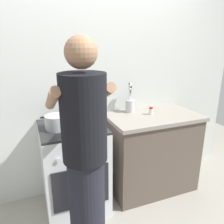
# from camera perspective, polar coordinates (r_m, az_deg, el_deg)

# --- Properties ---
(ground) EXTENTS (6.00, 6.00, 0.00)m
(ground) POSITION_cam_1_polar(r_m,az_deg,el_deg) (2.55, -0.07, -22.93)
(ground) COLOR gray
(back_wall) EXTENTS (3.20, 0.10, 2.50)m
(back_wall) POSITION_cam_1_polar(r_m,az_deg,el_deg) (2.51, 0.02, 8.30)
(back_wall) COLOR silver
(back_wall) RESTS_ON ground
(countertop) EXTENTS (1.00, 0.60, 0.90)m
(countertop) POSITION_cam_1_polar(r_m,az_deg,el_deg) (2.61, 10.17, -10.10)
(countertop) COLOR brown
(countertop) RESTS_ON ground
(stove_range) EXTENTS (0.60, 0.62, 0.90)m
(stove_range) POSITION_cam_1_polar(r_m,az_deg,el_deg) (2.32, -9.78, -13.99)
(stove_range) COLOR silver
(stove_range) RESTS_ON ground
(pot) EXTENTS (0.27, 0.20, 0.13)m
(pot) POSITION_cam_1_polar(r_m,az_deg,el_deg) (2.06, -14.20, -2.55)
(pot) COLOR #B2B2B7
(pot) RESTS_ON stove_range
(mixing_bowl) EXTENTS (0.29, 0.29, 0.10)m
(mixing_bowl) POSITION_cam_1_polar(r_m,az_deg,el_deg) (2.11, -6.66, -1.90)
(mixing_bowl) COLOR #B7B7BC
(mixing_bowl) RESTS_ON stove_range
(utensil_crock) EXTENTS (0.10, 0.10, 0.33)m
(utensil_crock) POSITION_cam_1_polar(r_m,az_deg,el_deg) (2.48, 4.66, 2.36)
(utensil_crock) COLOR silver
(utensil_crock) RESTS_ON countertop
(spice_bottle) EXTENTS (0.04, 0.04, 0.08)m
(spice_bottle) POSITION_cam_1_polar(r_m,az_deg,el_deg) (2.44, 10.02, 0.29)
(spice_bottle) COLOR silver
(spice_bottle) RESTS_ON countertop
(person) EXTENTS (0.41, 0.50, 1.70)m
(person) POSITION_cam_1_polar(r_m,az_deg,el_deg) (1.57, -6.90, -13.07)
(person) COLOR black
(person) RESTS_ON ground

